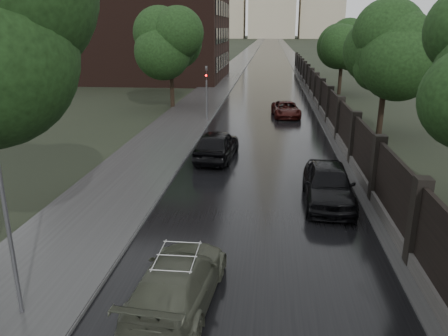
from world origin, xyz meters
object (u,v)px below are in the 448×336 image
Objects in this scene: hatchback_left at (217,145)px; tree_right_b at (387,56)px; tree_left_far at (170,45)px; traffic_light at (207,88)px; car_right_far at (286,109)px; tree_right_c at (343,45)px; lamp_post at (6,215)px; volga_sedan at (178,281)px; car_right_near at (328,184)px.

tree_right_b is at bearing -140.98° from hatchback_left.
tree_right_b is at bearing -27.30° from tree_left_far.
car_right_far is at bearing 20.34° from traffic_light.
tree_right_c is 19.26m from traffic_light.
lamp_post is at bearing -84.79° from tree_left_far.
traffic_light reaches higher than car_right_far.
traffic_light is (-11.80, -15.01, -2.55)m from tree_right_c.
hatchback_left is at bearing 77.48° from lamp_post.
tree_left_far is 6.84m from traffic_light.
tree_right_c is 1.75× the size of traffic_light.
car_right_far is at bearing -103.98° from hatchback_left.
car_right_near is at bearing -117.19° from volga_sedan.
traffic_light is at bearing 115.90° from car_right_near.
volga_sedan is at bearing -120.74° from car_right_near.
tree_right_b reaches higher than volga_sedan.
car_right_far is at bearing -92.80° from volga_sedan.
volga_sedan is 8.45m from car_right_near.
tree_right_b reaches higher than lamp_post.
volga_sedan is (2.50, -22.56, -1.75)m from traffic_light.
hatchback_left is at bearing -145.27° from tree_right_b.
volga_sedan is 0.96× the size of car_right_near.
lamp_post is at bearing -133.60° from car_right_near.
car_right_far is (3.40, 24.75, -0.06)m from volga_sedan.
car_right_far is at bearing 95.05° from car_right_near.
car_right_near is at bearing -65.57° from traffic_light.
tree_right_b is at bearing 57.82° from lamp_post.
volga_sedan is 12.74m from hatchback_left.
car_right_far is at bearing 138.70° from tree_right_b.
traffic_light is 0.87× the size of hatchback_left.
tree_left_far is 16.49m from hatchback_left.
tree_left_far is at bearing -147.17° from tree_right_c.
car_right_far is (9.60, -2.82, -4.65)m from tree_left_far.
tree_right_c is at bearing 90.00° from tree_right_b.
traffic_light is at bearing -165.35° from car_right_far.
lamp_post is 23.52m from traffic_light.
car_right_near is (5.07, -5.58, 0.01)m from hatchback_left.
tree_left_far is at bearing 126.47° from traffic_light.
car_right_near is at bearing -62.34° from tree_left_far.
tree_right_c reaches higher than car_right_far.
tree_right_b is 1.00× the size of tree_right_c.
traffic_light is 22.76m from volga_sedan.
hatchback_left reaches higher than volga_sedan.
lamp_post is 1.28× the size of traffic_light.
traffic_light is 0.89× the size of volga_sedan.
traffic_light is at bearing -53.53° from tree_left_far.
traffic_light is at bearing 87.32° from lamp_post.
tree_left_far reaches higher than volga_sedan.
tree_left_far reaches higher than car_right_near.
tree_right_c is 1.56× the size of volga_sedan.
volga_sedan is at bearing -77.32° from tree_left_far.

